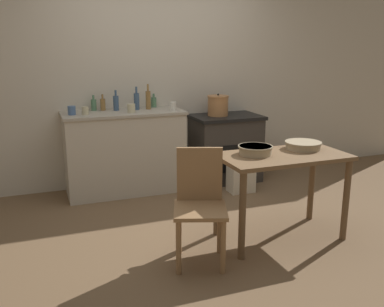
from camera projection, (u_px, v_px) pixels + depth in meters
ground_plane at (208, 226)px, 4.05m from camera, size 14.00×14.00×0.00m
wall_back at (158, 78)px, 5.17m from camera, size 8.00×0.07×2.55m
counter_cabinet at (125, 152)px, 4.91m from camera, size 1.35×0.59×0.94m
stove at (225, 148)px, 5.36m from camera, size 0.84×0.60×0.82m
work_table at (282, 169)px, 3.67m from camera, size 1.10×0.58×0.76m
chair at (200, 202)px, 3.32m from camera, size 0.51×0.51×0.89m
flour_sack at (241, 176)px, 4.96m from camera, size 0.29×0.20×0.37m
stock_pot at (218, 106)px, 5.20m from camera, size 0.26×0.26×0.27m
mixing_bowl_large at (303, 145)px, 3.81m from camera, size 0.32×0.32×0.07m
mixing_bowl_small at (255, 150)px, 3.62m from camera, size 0.29×0.29×0.08m
bottle_far_left at (103, 104)px, 4.86m from camera, size 0.06×0.06×0.18m
bottle_left at (154, 102)px, 5.12m from camera, size 0.06×0.06×0.16m
bottle_mid_left at (116, 103)px, 4.84m from camera, size 0.06×0.06×0.23m
bottle_center_left at (148, 100)px, 4.94m from camera, size 0.06×0.06×0.29m
bottle_center at (94, 105)px, 4.85m from camera, size 0.06×0.06×0.18m
bottle_center_right at (137, 101)px, 4.91m from camera, size 0.06×0.06×0.26m
cup_mid_right at (85, 111)px, 4.57m from camera, size 0.07×0.07×0.09m
cup_right at (72, 110)px, 4.56m from camera, size 0.08×0.08×0.09m
cup_far_right at (131, 108)px, 4.71m from camera, size 0.09×0.09×0.10m
cup_end_right at (173, 106)px, 4.85m from camera, size 0.07×0.07×0.10m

